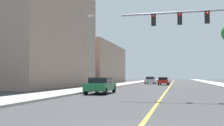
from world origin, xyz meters
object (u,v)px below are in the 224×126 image
object	(u,v)px
car_green	(101,85)
car_red	(164,81)
traffic_signal_mast	(221,27)
street_lamp	(90,48)
car_silver	(151,80)

from	to	relation	value
car_green	car_red	size ratio (longest dim) A/B	1.03
traffic_signal_mast	car_red	size ratio (longest dim) A/B	2.40
street_lamp	car_green	bearing A→B (deg)	-57.20
car_green	car_silver	distance (m)	32.39
car_silver	street_lamp	bearing A→B (deg)	-94.93
traffic_signal_mast	street_lamp	size ratio (longest dim) A/B	1.33
traffic_signal_mast	car_red	bearing A→B (deg)	100.02
street_lamp	car_red	distance (m)	23.69
street_lamp	car_green	world-z (taller)	street_lamp
traffic_signal_mast	car_silver	size ratio (longest dim) A/B	2.29
car_silver	car_red	size ratio (longest dim) A/B	1.05
street_lamp	car_red	world-z (taller)	street_lamp
car_green	car_silver	bearing A→B (deg)	-93.44
car_green	traffic_signal_mast	bearing A→B (deg)	156.35
car_green	car_red	world-z (taller)	car_green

